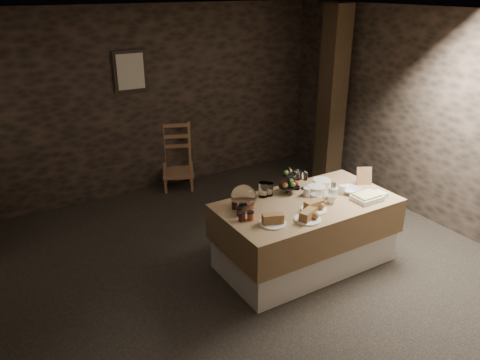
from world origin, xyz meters
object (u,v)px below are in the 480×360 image
timber_column (332,98)px  fruit_stand (289,183)px  chair (176,160)px  buffet_table (306,229)px

timber_column → fruit_stand: (-1.76, -1.36, -0.44)m
fruit_stand → timber_column: bearing=37.6°
chair → timber_column: (2.05, -1.02, 0.88)m
fruit_stand → chair: bearing=97.0°
timber_column → fruit_stand: bearing=-142.4°
buffet_table → fruit_stand: bearing=97.2°
buffet_table → timber_column: bearing=43.5°
buffet_table → chair: bearing=97.0°
buffet_table → fruit_stand: 0.52m
buffet_table → chair: (-0.33, 2.66, -0.00)m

